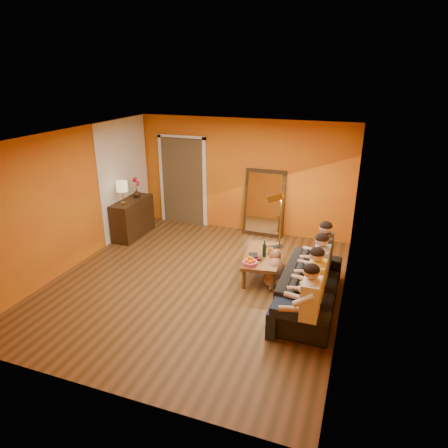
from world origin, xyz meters
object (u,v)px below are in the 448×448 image
(dog, at_px, (275,268))
(person_mid_right, at_px, (320,269))
(vase, at_px, (137,193))
(table_lamp, at_px, (123,193))
(person_mid_left, at_px, (316,286))
(tumbler, at_px, (270,250))
(sideboard, at_px, (133,218))
(person_far_left, at_px, (310,305))
(person_far_right, at_px, (324,255))
(laptop, at_px, (276,248))
(coffee_table, at_px, (262,265))
(mirror_frame, at_px, (264,203))
(sofa, at_px, (310,287))
(floor_lamp, at_px, (280,231))
(wine_bottle, at_px, (264,248))

(dog, height_order, person_mid_right, person_mid_right)
(person_mid_right, height_order, vase, person_mid_right)
(dog, bearing_deg, table_lamp, 149.39)
(person_mid_left, height_order, tumbler, person_mid_left)
(sideboard, distance_m, person_far_left, 5.07)
(tumbler, relative_size, vase, 0.59)
(sideboard, relative_size, tumbler, 10.82)
(person_far_right, distance_m, laptop, 1.02)
(coffee_table, xyz_separation_m, vase, (-3.27, 1.12, 0.73))
(person_far_right, bearing_deg, mirror_frame, 128.42)
(coffee_table, height_order, vase, vase)
(table_lamp, bearing_deg, sofa, -16.58)
(person_mid_left, height_order, person_far_right, same)
(vase, bearing_deg, person_far_left, -32.76)
(sofa, height_order, person_far_left, person_far_left)
(mirror_frame, height_order, sideboard, mirror_frame)
(sideboard, relative_size, person_far_right, 0.97)
(sofa, height_order, vase, vase)
(floor_lamp, distance_m, wine_bottle, 0.61)
(mirror_frame, xyz_separation_m, person_far_right, (1.58, -1.99, -0.15))
(dog, bearing_deg, floor_lamp, 79.08)
(sideboard, bearing_deg, dog, -17.34)
(floor_lamp, relative_size, person_far_left, 1.18)
(floor_lamp, bearing_deg, coffee_table, -116.44)
(floor_lamp, bearing_deg, vase, 165.20)
(coffee_table, relative_size, wine_bottle, 3.94)
(sofa, relative_size, person_mid_left, 1.76)
(table_lamp, distance_m, floor_lamp, 3.49)
(person_mid_left, bearing_deg, person_far_left, -90.00)
(sofa, xyz_separation_m, wine_bottle, (-0.92, 0.64, 0.26))
(person_far_left, relative_size, laptop, 3.85)
(table_lamp, xyz_separation_m, person_mid_left, (4.37, -1.71, -0.49))
(table_lamp, relative_size, person_far_left, 0.42)
(tumbler, bearing_deg, mirror_frame, 108.05)
(sideboard, height_order, laptop, sideboard)
(table_lamp, xyz_separation_m, tumbler, (3.39, -0.45, -0.63))
(sideboard, height_order, table_lamp, table_lamp)
(person_far_right, bearing_deg, coffee_table, 177.72)
(coffee_table, relative_size, person_mid_right, 1.00)
(table_lamp, xyz_separation_m, laptop, (3.45, -0.22, -0.67))
(mirror_frame, height_order, sofa, mirror_frame)
(table_lamp, xyz_separation_m, wine_bottle, (3.32, -0.62, -0.53))
(sideboard, bearing_deg, tumbler, -12.46)
(person_far_left, distance_m, vase, 5.21)
(tumbler, bearing_deg, dog, -64.10)
(person_mid_left, relative_size, wine_bottle, 3.94)
(laptop, height_order, vase, vase)
(mirror_frame, relative_size, wine_bottle, 4.90)
(tumbler, xyz_separation_m, vase, (-3.39, 1.00, 0.47))
(person_far_left, xyz_separation_m, wine_bottle, (-1.05, 1.64, -0.03))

